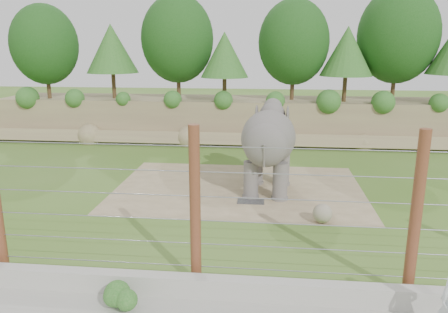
# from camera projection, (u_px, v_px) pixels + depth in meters

# --- Properties ---
(ground) EXTENTS (90.00, 90.00, 0.00)m
(ground) POSITION_uv_depth(u_px,v_px,m) (218.00, 216.00, 15.09)
(ground) COLOR #416B1B
(ground) RESTS_ON ground
(back_embankment) EXTENTS (30.00, 5.52, 8.77)m
(back_embankment) POSITION_uv_depth(u_px,v_px,m) (252.00, 75.00, 26.25)
(back_embankment) COLOR #836D53
(back_embankment) RESTS_ON ground
(dirt_patch) EXTENTS (10.00, 7.00, 0.02)m
(dirt_patch) POSITION_uv_depth(u_px,v_px,m) (239.00, 188.00, 17.92)
(dirt_patch) COLOR #8C7856
(dirt_patch) RESTS_ON ground
(drain_grate) EXTENTS (1.00, 0.60, 0.03)m
(drain_grate) POSITION_uv_depth(u_px,v_px,m) (251.00, 201.00, 16.36)
(drain_grate) COLOR #262628
(drain_grate) RESTS_ON dirt_patch
(elephant) EXTENTS (2.14, 4.36, 3.43)m
(elephant) POSITION_uv_depth(u_px,v_px,m) (268.00, 150.00, 17.17)
(elephant) COLOR slate
(elephant) RESTS_ON ground
(stone_ball) EXTENTS (0.64, 0.64, 0.64)m
(stone_ball) POSITION_uv_depth(u_px,v_px,m) (322.00, 213.00, 14.36)
(stone_ball) COLOR gray
(stone_ball) RESTS_ON dirt_patch
(retaining_wall) EXTENTS (26.00, 0.35, 0.50)m
(retaining_wall) POSITION_uv_depth(u_px,v_px,m) (193.00, 286.00, 10.21)
(retaining_wall) COLOR #ABA99F
(retaining_wall) RESTS_ON ground
(barrier_fence) EXTENTS (20.26, 0.26, 4.00)m
(barrier_fence) POSITION_uv_depth(u_px,v_px,m) (195.00, 208.00, 10.26)
(barrier_fence) COLOR brown
(barrier_fence) RESTS_ON ground
(walkway_shrub) EXTENTS (0.62, 0.62, 0.62)m
(walkway_shrub) POSITION_uv_depth(u_px,v_px,m) (120.00, 299.00, 9.57)
(walkway_shrub) COLOR #21631C
(walkway_shrub) RESTS_ON walkway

